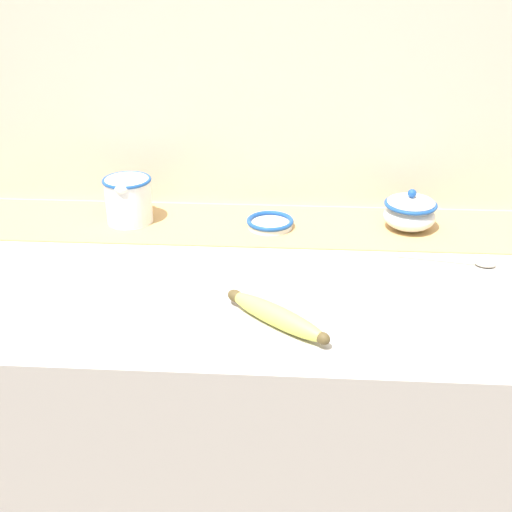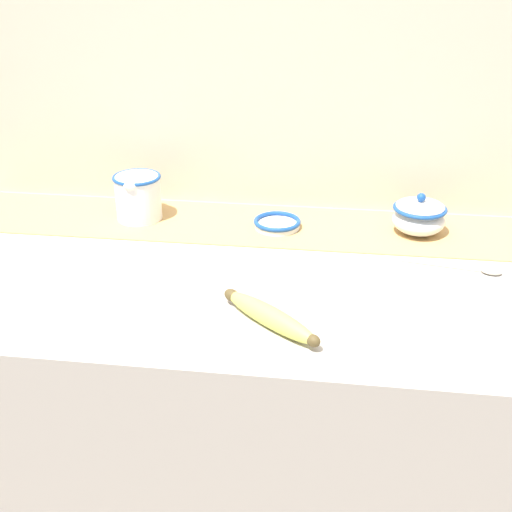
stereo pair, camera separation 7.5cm
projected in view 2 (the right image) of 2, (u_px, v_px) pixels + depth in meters
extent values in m
cube|color=#B7B2AD|center=(254.00, 437.00, 1.50)|extent=(1.57, 0.70, 0.89)
cube|color=beige|center=(274.00, 76.00, 1.48)|extent=(2.37, 0.04, 2.40)
cube|color=tan|center=(266.00, 225.00, 1.49)|extent=(1.45, 0.24, 0.00)
cylinder|color=white|center=(138.00, 197.00, 1.50)|extent=(0.11, 0.11, 0.11)
torus|color=#194793|center=(137.00, 177.00, 1.48)|extent=(0.11, 0.11, 0.01)
torus|color=white|center=(146.00, 184.00, 1.55)|extent=(0.05, 0.01, 0.05)
ellipsoid|color=white|center=(130.00, 186.00, 1.44)|extent=(0.03, 0.02, 0.02)
ellipsoid|color=white|center=(419.00, 220.00, 1.44)|extent=(0.12, 0.12, 0.06)
torus|color=#194793|center=(420.00, 208.00, 1.42)|extent=(0.12, 0.12, 0.01)
ellipsoid|color=white|center=(420.00, 206.00, 1.42)|extent=(0.11, 0.11, 0.02)
sphere|color=#194793|center=(421.00, 197.00, 1.41)|extent=(0.02, 0.02, 0.02)
cylinder|color=white|center=(277.00, 225.00, 1.47)|extent=(0.10, 0.10, 0.01)
torus|color=#194793|center=(277.00, 221.00, 1.47)|extent=(0.11, 0.11, 0.01)
ellipsoid|color=#CCD156|center=(270.00, 317.00, 1.10)|extent=(0.19, 0.17, 0.04)
ellipsoid|color=brown|center=(232.00, 295.00, 1.17)|extent=(0.04, 0.04, 0.02)
ellipsoid|color=brown|center=(313.00, 341.00, 1.04)|extent=(0.03, 0.03, 0.02)
cube|color=#A89E89|center=(440.00, 266.00, 1.31)|extent=(0.15, 0.03, 0.00)
ellipsoid|color=#A89E89|center=(492.00, 271.00, 1.28)|extent=(0.05, 0.04, 0.01)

